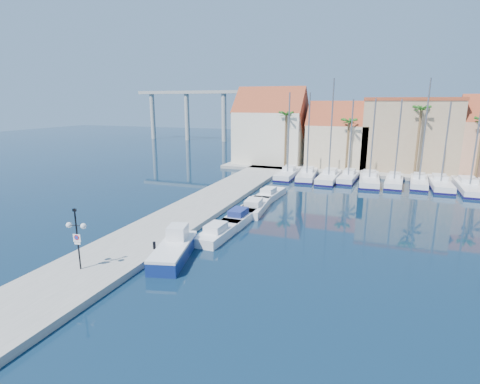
# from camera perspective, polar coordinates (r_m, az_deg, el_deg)

# --- Properties ---
(ground) EXTENTS (260.00, 260.00, 0.00)m
(ground) POSITION_cam_1_polar(r_m,az_deg,el_deg) (23.97, -3.72, -14.74)
(ground) COLOR black
(ground) RESTS_ON ground
(quay_west) EXTENTS (6.00, 77.00, 0.50)m
(quay_west) POSITION_cam_1_polar(r_m,az_deg,el_deg) (38.84, -7.71, -3.14)
(quay_west) COLOR gray
(quay_west) RESTS_ON ground
(shore_north) EXTENTS (54.00, 16.00, 0.50)m
(shore_north) POSITION_cam_1_polar(r_m,az_deg,el_deg) (68.11, 21.29, 3.30)
(shore_north) COLOR gray
(shore_north) RESTS_ON ground
(lamp_post) EXTENTS (1.42, 0.54, 4.20)m
(lamp_post) POSITION_cam_1_polar(r_m,az_deg,el_deg) (26.65, -23.65, -5.30)
(lamp_post) COLOR black
(lamp_post) RESTS_ON quay_west
(bollard) EXTENTS (0.23, 0.23, 0.56)m
(bollard) POSITION_cam_1_polar(r_m,az_deg,el_deg) (29.30, -12.93, -7.93)
(bollard) COLOR black
(bollard) RESTS_ON quay_west
(fishing_boat) EXTENTS (3.54, 6.58, 2.19)m
(fishing_boat) POSITION_cam_1_polar(r_m,az_deg,el_deg) (28.50, -10.00, -8.53)
(fishing_boat) COLOR navy
(fishing_boat) RESTS_ON ground
(motorboat_west_0) EXTENTS (2.15, 6.07, 1.40)m
(motorboat_west_0) POSITION_cam_1_polar(r_m,az_deg,el_deg) (32.21, -3.30, -6.11)
(motorboat_west_0) COLOR white
(motorboat_west_0) RESTS_ON ground
(motorboat_west_1) EXTENTS (2.07, 6.15, 1.40)m
(motorboat_west_1) POSITION_cam_1_polar(r_m,az_deg,el_deg) (36.38, 0.03, -3.75)
(motorboat_west_1) COLOR white
(motorboat_west_1) RESTS_ON ground
(motorboat_west_2) EXTENTS (2.74, 6.98, 1.40)m
(motorboat_west_2) POSITION_cam_1_polar(r_m,az_deg,el_deg) (39.91, 2.27, -2.18)
(motorboat_west_2) COLOR white
(motorboat_west_2) RESTS_ON ground
(motorboat_west_3) EXTENTS (2.41, 6.18, 1.40)m
(motorboat_west_3) POSITION_cam_1_polar(r_m,az_deg,el_deg) (45.15, 4.59, -0.34)
(motorboat_west_3) COLOR white
(motorboat_west_3) RESTS_ON ground
(sailboat_0) EXTENTS (2.42, 9.12, 12.67)m
(sailboat_0) POSITION_cam_1_polar(r_m,az_deg,el_deg) (58.20, 7.36, 2.85)
(sailboat_0) COLOR white
(sailboat_0) RESTS_ON ground
(sailboat_1) EXTENTS (3.09, 9.32, 12.64)m
(sailboat_1) POSITION_cam_1_polar(r_m,az_deg,el_deg) (57.58, 10.19, 2.63)
(sailboat_1) COLOR white
(sailboat_1) RESTS_ON ground
(sailboat_2) EXTENTS (2.85, 9.70, 14.50)m
(sailboat_2) POSITION_cam_1_polar(r_m,az_deg,el_deg) (56.72, 13.44, 2.33)
(sailboat_2) COLOR white
(sailboat_2) RESTS_ON ground
(sailboat_3) EXTENTS (2.77, 8.30, 11.73)m
(sailboat_3) POSITION_cam_1_polar(r_m,az_deg,el_deg) (57.26, 16.23, 2.25)
(sailboat_3) COLOR white
(sailboat_3) RESTS_ON ground
(sailboat_4) EXTENTS (2.97, 10.08, 11.78)m
(sailboat_4) POSITION_cam_1_polar(r_m,az_deg,el_deg) (56.47, 19.10, 1.85)
(sailboat_4) COLOR white
(sailboat_4) RESTS_ON ground
(sailboat_5) EXTENTS (2.80, 8.60, 11.68)m
(sailboat_5) POSITION_cam_1_polar(r_m,az_deg,el_deg) (56.45, 22.44, 1.58)
(sailboat_5) COLOR white
(sailboat_5) RESTS_ON ground
(sailboat_6) EXTENTS (2.74, 8.48, 14.35)m
(sailboat_6) POSITION_cam_1_polar(r_m,az_deg,el_deg) (57.32, 25.60, 1.50)
(sailboat_6) COLOR white
(sailboat_6) RESTS_ON ground
(sailboat_7) EXTENTS (2.52, 9.51, 11.34)m
(sailboat_7) POSITION_cam_1_polar(r_m,az_deg,el_deg) (57.46, 28.18, 1.17)
(sailboat_7) COLOR white
(sailboat_7) RESTS_ON ground
(sailboat_8) EXTENTS (2.91, 10.68, 14.30)m
(sailboat_8) POSITION_cam_1_polar(r_m,az_deg,el_deg) (57.28, 31.49, 0.75)
(sailboat_8) COLOR white
(sailboat_8) RESTS_ON ground
(building_0) EXTENTS (12.30, 9.00, 13.50)m
(building_0) POSITION_cam_1_polar(r_m,az_deg,el_deg) (68.97, 4.73, 9.55)
(building_0) COLOR beige
(building_0) RESTS_ON shore_north
(building_1) EXTENTS (10.30, 8.00, 11.00)m
(building_1) POSITION_cam_1_polar(r_m,az_deg,el_deg) (66.81, 14.75, 7.97)
(building_1) COLOR #CBB58F
(building_1) RESTS_ON shore_north
(building_2) EXTENTS (14.20, 10.20, 11.50)m
(building_2) POSITION_cam_1_polar(r_m,az_deg,el_deg) (67.51, 24.29, 8.10)
(building_2) COLOR tan
(building_2) RESTS_ON shore_north
(palm_0) EXTENTS (2.60, 2.60, 10.15)m
(palm_0) POSITION_cam_1_polar(r_m,az_deg,el_deg) (62.99, 7.07, 11.44)
(palm_0) COLOR brown
(palm_0) RESTS_ON shore_north
(palm_1) EXTENTS (2.60, 2.60, 9.15)m
(palm_1) POSITION_cam_1_polar(r_m,az_deg,el_deg) (61.46, 16.28, 10.08)
(palm_1) COLOR brown
(palm_1) RESTS_ON shore_north
(palm_2) EXTENTS (2.60, 2.60, 11.15)m
(palm_2) POSITION_cam_1_polar(r_m,az_deg,el_deg) (61.42, 25.90, 11.03)
(palm_2) COLOR brown
(palm_2) RESTS_ON shore_north
(viaduct) EXTENTS (48.00, 2.20, 14.45)m
(viaduct) POSITION_cam_1_polar(r_m,az_deg,el_deg) (111.93, -4.92, 13.01)
(viaduct) COLOR #9E9E99
(viaduct) RESTS_ON ground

